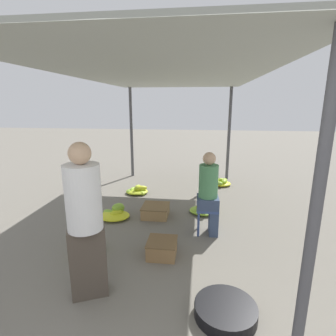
{
  "coord_description": "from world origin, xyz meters",
  "views": [
    {
      "loc": [
        0.6,
        -1.4,
        2.06
      ],
      "look_at": [
        0.0,
        3.37,
        0.87
      ],
      "focal_mm": 28.0,
      "sensor_mm": 36.0,
      "label": 1
    }
  ],
  "objects_px": {
    "vendor_seated": "(209,192)",
    "banana_pile_left_2": "(137,191)",
    "banana_pile_right_0": "(219,182)",
    "crate_mid": "(156,211)",
    "stool": "(207,213)",
    "banana_pile_right_1": "(204,209)",
    "banana_pile_left_0": "(88,248)",
    "crate_near": "(162,248)",
    "vendor_foreground": "(85,220)",
    "basin_black": "(225,311)",
    "banana_pile_left_1": "(115,213)"
  },
  "relations": [
    {
      "from": "banana_pile_right_0",
      "to": "banana_pile_right_1",
      "type": "xyz_separation_m",
      "value": [
        -0.42,
        -1.84,
        0.0
      ]
    },
    {
      "from": "vendor_foreground",
      "to": "banana_pile_right_1",
      "type": "height_order",
      "value": "vendor_foreground"
    },
    {
      "from": "stool",
      "to": "vendor_seated",
      "type": "height_order",
      "value": "vendor_seated"
    },
    {
      "from": "stool",
      "to": "crate_mid",
      "type": "bearing_deg",
      "value": 150.41
    },
    {
      "from": "vendor_foreground",
      "to": "banana_pile_left_0",
      "type": "relative_size",
      "value": 3.66
    },
    {
      "from": "banana_pile_left_1",
      "to": "banana_pile_left_2",
      "type": "height_order",
      "value": "banana_pile_left_1"
    },
    {
      "from": "banana_pile_right_0",
      "to": "crate_near",
      "type": "relative_size",
      "value": 1.35
    },
    {
      "from": "stool",
      "to": "banana_pile_left_2",
      "type": "height_order",
      "value": "stool"
    },
    {
      "from": "basin_black",
      "to": "banana_pile_right_1",
      "type": "relative_size",
      "value": 1.12
    },
    {
      "from": "stool",
      "to": "banana_pile_right_1",
      "type": "xyz_separation_m",
      "value": [
        -0.04,
        0.8,
        -0.27
      ]
    },
    {
      "from": "banana_pile_left_0",
      "to": "crate_near",
      "type": "bearing_deg",
      "value": 3.59
    },
    {
      "from": "vendor_seated",
      "to": "banana_pile_left_2",
      "type": "bearing_deg",
      "value": 132.7
    },
    {
      "from": "banana_pile_left_0",
      "to": "vendor_foreground",
      "type": "bearing_deg",
      "value": -64.08
    },
    {
      "from": "vendor_seated",
      "to": "banana_pile_left_0",
      "type": "height_order",
      "value": "vendor_seated"
    },
    {
      "from": "banana_pile_left_1",
      "to": "banana_pile_left_0",
      "type": "bearing_deg",
      "value": -90.35
    },
    {
      "from": "banana_pile_right_1",
      "to": "vendor_seated",
      "type": "bearing_deg",
      "value": -85.44
    },
    {
      "from": "basin_black",
      "to": "banana_pile_left_1",
      "type": "relative_size",
      "value": 1.09
    },
    {
      "from": "stool",
      "to": "banana_pile_right_1",
      "type": "relative_size",
      "value": 0.8
    },
    {
      "from": "basin_black",
      "to": "banana_pile_left_0",
      "type": "xyz_separation_m",
      "value": [
        -1.83,
        0.92,
        0.01
      ]
    },
    {
      "from": "vendor_seated",
      "to": "crate_mid",
      "type": "height_order",
      "value": "vendor_seated"
    },
    {
      "from": "banana_pile_left_2",
      "to": "banana_pile_left_1",
      "type": "bearing_deg",
      "value": -93.77
    },
    {
      "from": "stool",
      "to": "banana_pile_right_1",
      "type": "bearing_deg",
      "value": 93.12
    },
    {
      "from": "basin_black",
      "to": "crate_near",
      "type": "height_order",
      "value": "crate_near"
    },
    {
      "from": "stool",
      "to": "crate_near",
      "type": "bearing_deg",
      "value": -129.81
    },
    {
      "from": "banana_pile_left_0",
      "to": "crate_near",
      "type": "height_order",
      "value": "crate_near"
    },
    {
      "from": "stool",
      "to": "vendor_seated",
      "type": "bearing_deg",
      "value": -2.14
    },
    {
      "from": "vendor_foreground",
      "to": "crate_mid",
      "type": "height_order",
      "value": "vendor_foreground"
    },
    {
      "from": "stool",
      "to": "crate_near",
      "type": "height_order",
      "value": "stool"
    },
    {
      "from": "vendor_seated",
      "to": "crate_mid",
      "type": "distance_m",
      "value": 1.25
    },
    {
      "from": "vendor_foreground",
      "to": "crate_mid",
      "type": "xyz_separation_m",
      "value": [
        0.36,
        2.13,
        -0.78
      ]
    },
    {
      "from": "vendor_foreground",
      "to": "banana_pile_left_2",
      "type": "relative_size",
      "value": 3.28
    },
    {
      "from": "banana_pile_left_0",
      "to": "stool",
      "type": "bearing_deg",
      "value": 25.96
    },
    {
      "from": "basin_black",
      "to": "banana_pile_right_0",
      "type": "xyz_separation_m",
      "value": [
        0.22,
        4.37,
        0.02
      ]
    },
    {
      "from": "basin_black",
      "to": "crate_near",
      "type": "relative_size",
      "value": 1.53
    },
    {
      "from": "banana_pile_right_0",
      "to": "crate_mid",
      "type": "bearing_deg",
      "value": -121.99
    },
    {
      "from": "basin_black",
      "to": "vendor_foreground",
      "type": "bearing_deg",
      "value": 174.49
    },
    {
      "from": "vendor_seated",
      "to": "basin_black",
      "type": "height_order",
      "value": "vendor_seated"
    },
    {
      "from": "vendor_foreground",
      "to": "banana_pile_right_0",
      "type": "bearing_deg",
      "value": 68.4
    },
    {
      "from": "vendor_seated",
      "to": "banana_pile_left_2",
      "type": "distance_m",
      "value": 2.45
    },
    {
      "from": "banana_pile_left_0",
      "to": "banana_pile_left_2",
      "type": "distance_m",
      "value": 2.56
    },
    {
      "from": "basin_black",
      "to": "crate_mid",
      "type": "xyz_separation_m",
      "value": [
        -1.09,
        2.27,
        0.04
      ]
    },
    {
      "from": "stool",
      "to": "crate_mid",
      "type": "relative_size",
      "value": 0.9
    },
    {
      "from": "vendor_seated",
      "to": "banana_pile_left_0",
      "type": "xyz_separation_m",
      "value": [
        -1.7,
        -0.82,
        -0.63
      ]
    },
    {
      "from": "basin_black",
      "to": "crate_near",
      "type": "distance_m",
      "value": 1.26
    },
    {
      "from": "stool",
      "to": "banana_pile_left_2",
      "type": "distance_m",
      "value": 2.37
    },
    {
      "from": "stool",
      "to": "basin_black",
      "type": "relative_size",
      "value": 0.71
    },
    {
      "from": "vendor_foreground",
      "to": "vendor_seated",
      "type": "distance_m",
      "value": 2.08
    },
    {
      "from": "banana_pile_left_1",
      "to": "banana_pile_right_0",
      "type": "xyz_separation_m",
      "value": [
        2.05,
        2.25,
        -0.0
      ]
    },
    {
      "from": "banana_pile_left_2",
      "to": "stool",
      "type": "bearing_deg",
      "value": -47.65
    },
    {
      "from": "banana_pile_left_1",
      "to": "crate_near",
      "type": "bearing_deg",
      "value": -47.45
    }
  ]
}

